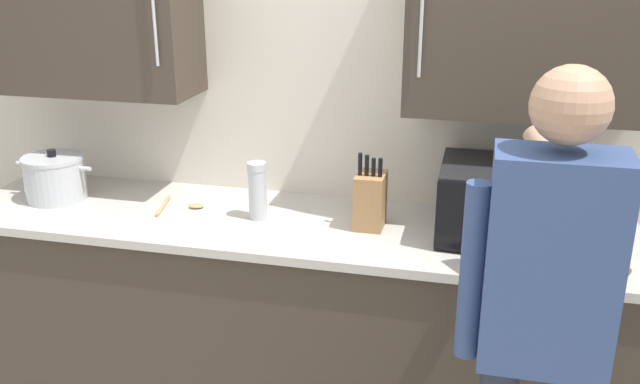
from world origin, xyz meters
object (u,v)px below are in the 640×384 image
wooden_spoon (180,206)px  microwave_oven (502,202)px  stock_pot (55,178)px  thermos_flask (257,191)px  knife_block (370,200)px  person_figure (543,313)px

wooden_spoon → microwave_oven: bearing=0.4°
wooden_spoon → stock_pot: (-0.56, -0.02, 0.09)m
stock_pot → thermos_flask: bearing=-0.8°
thermos_flask → knife_block: (0.45, 0.02, -0.01)m
thermos_flask → person_figure: (1.04, -0.68, -0.03)m
microwave_oven → stock_pot: bearing=-179.1°
microwave_oven → person_figure: size_ratio=0.30×
stock_pot → knife_block: bearing=0.4°
thermos_flask → wooden_spoon: bearing=174.7°
microwave_oven → stock_pot: (-1.85, -0.03, -0.04)m
microwave_oven → knife_block: (-0.49, -0.02, -0.03)m
microwave_oven → person_figure: person_figure is taller
microwave_oven → person_figure: 0.73m
thermos_flask → knife_block: 0.45m
microwave_oven → knife_block: knife_block is taller
microwave_oven → stock_pot: 1.86m
knife_block → person_figure: (0.60, -0.71, -0.02)m
knife_block → person_figure: bearing=-49.8°
stock_pot → wooden_spoon: bearing=2.1°
thermos_flask → stock_pot: 0.92m
microwave_oven → thermos_flask: bearing=-177.4°
wooden_spoon → knife_block: 0.81m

